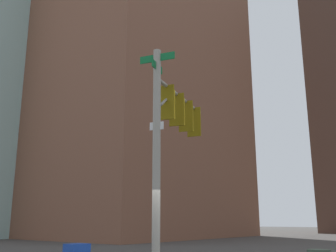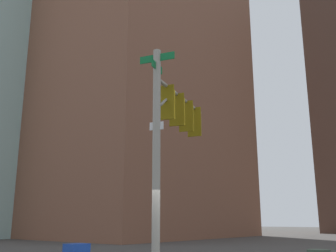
% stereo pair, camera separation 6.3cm
% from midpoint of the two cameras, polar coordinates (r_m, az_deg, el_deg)
% --- Properties ---
extents(signal_pole_assembly, '(1.84, 4.54, 6.88)m').
position_cam_midpoint_polar(signal_pole_assembly, '(13.23, 1.15, 0.08)').
color(signal_pole_assembly, '#9E998C').
rests_on(signal_pole_assembly, ground_plane).
extents(building_brick_nearside, '(27.10, 21.91, 39.69)m').
position_cam_midpoint_polar(building_brick_nearside, '(49.33, -8.07, 8.15)').
color(building_brick_nearside, brown).
rests_on(building_brick_nearside, ground_plane).
extents(building_brick_midblock, '(19.10, 15.48, 44.01)m').
position_cam_midpoint_polar(building_brick_midblock, '(52.45, -11.37, 9.48)').
color(building_brick_midblock, '#4C3328').
rests_on(building_brick_midblock, ground_plane).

